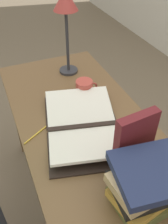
# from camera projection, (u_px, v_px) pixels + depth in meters

# --- Properties ---
(ground_plane) EXTENTS (12.00, 12.00, 0.00)m
(ground_plane) POSITION_uv_depth(u_px,v_px,m) (84.00, 201.00, 1.68)
(ground_plane) COLOR #70604C
(reading_desk) EXTENTS (1.33, 0.61, 0.73)m
(reading_desk) POSITION_uv_depth(u_px,v_px,m) (83.00, 137.00, 1.28)
(reading_desk) COLOR brown
(reading_desk) RESTS_ON ground_plane
(open_book) EXTENTS (0.58, 0.45, 0.06)m
(open_book) POSITION_uv_depth(u_px,v_px,m) (83.00, 126.00, 1.15)
(open_book) COLOR black
(open_book) RESTS_ON reading_desk
(book_stack_tall) EXTENTS (0.24, 0.30, 0.18)m
(book_stack_tall) POSITION_uv_depth(u_px,v_px,m) (152.00, 184.00, 0.83)
(book_stack_tall) COLOR brown
(book_stack_tall) RESTS_ON reading_desk
(book_standing_upright) EXTENTS (0.05, 0.17, 0.26)m
(book_standing_upright) POSITION_uv_depth(u_px,v_px,m) (134.00, 142.00, 0.92)
(book_standing_upright) COLOR maroon
(book_standing_upright) RESTS_ON reading_desk
(reading_lamp) EXTENTS (0.13, 0.13, 0.48)m
(reading_lamp) POSITION_uv_depth(u_px,v_px,m) (66.00, 9.00, 1.31)
(reading_lamp) COLOR #2D2D33
(reading_lamp) RESTS_ON reading_desk
(coffee_mug) EXTENTS (0.09, 0.12, 0.09)m
(coffee_mug) POSITION_uv_depth(u_px,v_px,m) (84.00, 88.00, 1.34)
(coffee_mug) COLOR #B74238
(coffee_mug) RESTS_ON reading_desk
(pencil) EXTENTS (0.10, 0.16, 0.01)m
(pencil) POSITION_uv_depth(u_px,v_px,m) (39.00, 132.00, 1.14)
(pencil) COLOR gold
(pencil) RESTS_ON reading_desk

